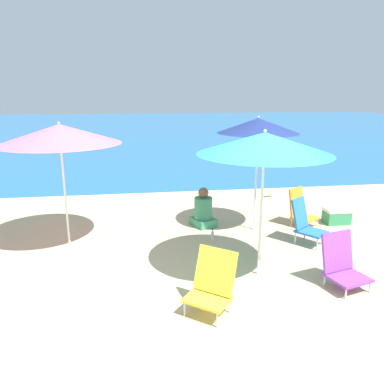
{
  "coord_description": "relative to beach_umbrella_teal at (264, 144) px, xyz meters",
  "views": [
    {
      "loc": [
        -1.59,
        -4.33,
        2.64
      ],
      "look_at": [
        -0.7,
        1.75,
        1.0
      ],
      "focal_mm": 35.0,
      "sensor_mm": 36.0,
      "label": 1
    }
  ],
  "objects": [
    {
      "name": "water_bottle",
      "position": [
        -0.41,
        1.45,
        -1.88
      ],
      "size": [
        0.06,
        0.06,
        0.21
      ],
      "color": "silver",
      "rests_on": "ground"
    },
    {
      "name": "beach_chair_orange",
      "position": [
        1.51,
        1.95,
        -1.61
      ],
      "size": [
        0.65,
        0.66,
        0.77
      ],
      "rotation": [
        0.0,
        0.0,
        0.61
      ],
      "color": "silver",
      "rests_on": "ground"
    },
    {
      "name": "cooler_box",
      "position": [
        2.32,
        1.95,
        -1.8
      ],
      "size": [
        0.51,
        0.35,
        0.32
      ],
      "color": "#338C59",
      "rests_on": "ground"
    },
    {
      "name": "beach_chair_purple",
      "position": [
        1.04,
        -0.49,
        -1.63
      ],
      "size": [
        0.63,
        0.65,
        0.75
      ],
      "rotation": [
        0.0,
        0.0,
        0.27
      ],
      "color": "silver",
      "rests_on": "ground"
    },
    {
      "name": "beach_umbrella_navy",
      "position": [
        0.51,
        1.85,
        0.08
      ],
      "size": [
        1.53,
        1.53,
        2.22
      ],
      "color": "white",
      "rests_on": "ground"
    },
    {
      "name": "beach_umbrella_pink",
      "position": [
        -3.01,
        1.65,
        -0.0
      ],
      "size": [
        2.05,
        2.05,
        2.17
      ],
      "color": "white",
      "rests_on": "ground"
    },
    {
      "name": "ground_plane",
      "position": [
        -0.14,
        -0.59,
        -1.96
      ],
      "size": [
        60.0,
        60.0,
        0.0
      ],
      "primitive_type": "plane",
      "color": "#C6B284"
    },
    {
      "name": "beach_chair_yellow",
      "position": [
        -0.88,
        -0.85,
        -1.59
      ],
      "size": [
        0.73,
        0.72,
        0.77
      ],
      "rotation": [
        0.0,
        0.0,
        -0.67
      ],
      "color": "silver",
      "rests_on": "ground"
    },
    {
      "name": "person_seated_near",
      "position": [
        -0.45,
        2.2,
        -1.65
      ],
      "size": [
        0.56,
        0.59,
        0.8
      ],
      "rotation": [
        0.0,
        0.0,
        0.42
      ],
      "color": "#3F8C66",
      "rests_on": "ground"
    },
    {
      "name": "seagull",
      "position": [
        1.66,
        4.08,
        -1.82
      ],
      "size": [
        0.27,
        0.11,
        0.23
      ],
      "color": "gold",
      "rests_on": "ground"
    },
    {
      "name": "beach_chair_blue",
      "position": [
        1.21,
        1.05,
        -1.57
      ],
      "size": [
        0.68,
        0.71,
        0.81
      ],
      "rotation": [
        0.0,
        0.0,
        0.66
      ],
      "color": "silver",
      "rests_on": "ground"
    },
    {
      "name": "beach_umbrella_teal",
      "position": [
        0.0,
        0.0,
        0.0
      ],
      "size": [
        1.88,
        1.88,
        2.15
      ],
      "color": "white",
      "rests_on": "ground"
    },
    {
      "name": "sea_water",
      "position": [
        -0.14,
        24.96,
        -1.96
      ],
      "size": [
        60.0,
        40.0,
        0.01
      ],
      "color": "#23669E",
      "rests_on": "ground"
    }
  ]
}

